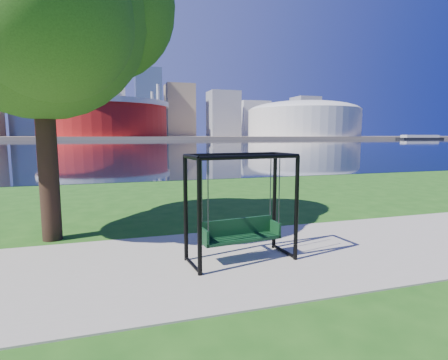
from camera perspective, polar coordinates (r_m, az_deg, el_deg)
name	(u,v)px	position (r m, az deg, el deg)	size (l,w,h in m)	color
ground	(235,251)	(7.57, 1.76, -11.53)	(900.00, 900.00, 0.00)	#1E5114
path	(243,258)	(7.12, 3.08, -12.64)	(120.00, 4.00, 0.03)	#9E937F
river	(125,144)	(108.83, -15.79, 5.68)	(900.00, 180.00, 0.02)	black
far_bank	(120,138)	(312.80, -16.62, 6.67)	(900.00, 228.00, 2.00)	#937F60
stadium	(104,117)	(242.19, -19.01, 9.63)	(83.00, 83.00, 32.00)	maroon
arena	(303,118)	(278.37, 12.84, 9.82)	(84.00, 84.00, 26.56)	beige
skyline	(113,97)	(327.89, -17.63, 12.75)	(392.00, 66.00, 96.50)	gray
swing	(241,210)	(6.75, 2.73, -4.91)	(2.13, 1.10, 2.10)	black
park_tree	(36,3)	(9.48, -28.41, 24.12)	(6.16, 5.57, 7.66)	black
barge	(420,137)	(270.39, 29.33, 6.09)	(31.21, 11.62, 3.05)	black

